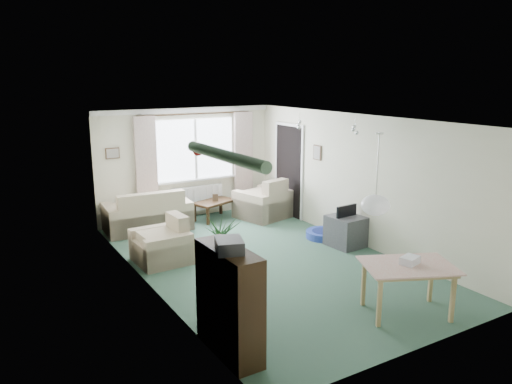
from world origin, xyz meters
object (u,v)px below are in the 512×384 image
armchair_left (161,240)px  bookshelf (229,302)px  dining_table (407,290)px  coffee_table (215,210)px  houseplant (222,268)px  tv_cube (346,231)px  sofa (147,210)px  armchair_corner (263,198)px  pet_bed (324,234)px

armchair_left → bookshelf: 3.13m
armchair_left → dining_table: (2.10, -3.45, -0.06)m
coffee_table → armchair_left: bearing=-136.0°
armchair_left → bookshelf: (-0.34, -3.10, 0.23)m
houseplant → tv_cube: 3.48m
houseplant → tv_cube: (3.20, 1.30, -0.39)m
coffee_table → bookshelf: size_ratio=0.73×
sofa → armchair_corner: size_ratio=1.68×
sofa → armchair_left: bearing=81.4°
sofa → pet_bed: size_ratio=2.45×
houseplant → dining_table: (2.11, -1.17, -0.34)m
tv_cube → pet_bed: bearing=90.6°
sofa → bookshelf: bearing=85.1°
bookshelf → tv_cube: size_ratio=2.01×
sofa → houseplant: (-0.40, -4.12, 0.25)m
bookshelf → dining_table: bookshelf is taller
sofa → armchair_left: size_ratio=1.93×
sofa → coffee_table: bearing=-176.4°
houseplant → dining_table: bearing=-29.1°
sofa → coffee_table: size_ratio=1.84×
dining_table → tv_cube: bearing=66.1°
sofa → houseplant: size_ratio=1.26×
tv_cube → armchair_left: bearing=158.7°
pet_bed → sofa: bearing=140.7°
coffee_table → tv_cube: size_ratio=1.48×
sofa → bookshelf: (-0.74, -4.95, 0.20)m
armchair_corner → armchair_left: (-2.89, -1.43, -0.06)m
coffee_table → dining_table: size_ratio=0.86×
armchair_corner → pet_bed: 1.89m
dining_table → houseplant: bearing=150.9°
dining_table → coffee_table: bearing=92.1°
coffee_table → tv_cube: 3.10m
coffee_table → pet_bed: (1.24, -2.25, -0.14)m
sofa → pet_bed: 3.57m
sofa → coffee_table: (1.51, 0.00, -0.22)m
dining_table → tv_cube: size_ratio=1.71×
coffee_table → tv_cube: bearing=-65.4°
armchair_left → coffee_table: size_ratio=0.96×
coffee_table → dining_table: bearing=-87.9°
bookshelf → dining_table: size_ratio=1.18×
houseplant → dining_table: houseplant is taller
coffee_table → houseplant: size_ratio=0.68×
bookshelf → pet_bed: 4.45m
sofa → tv_cube: 3.98m
sofa → pet_bed: sofa is taller
armchair_corner → dining_table: armchair_corner is taller
houseplant → pet_bed: 3.71m
sofa → armchair_corner: armchair_corner is taller
sofa → coffee_table: 1.52m
dining_table → armchair_corner: bearing=80.9°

